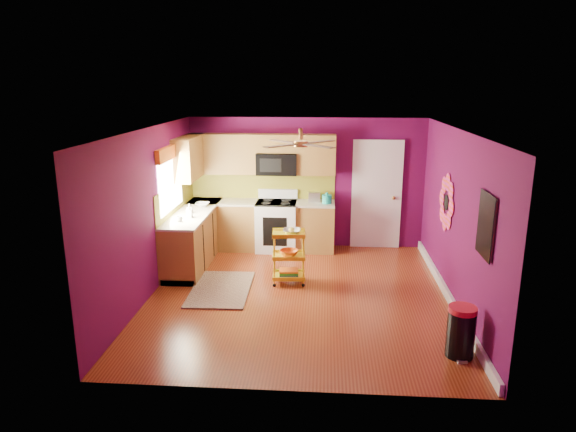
{
  "coord_description": "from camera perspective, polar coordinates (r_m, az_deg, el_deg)",
  "views": [
    {
      "loc": [
        0.36,
        -7.24,
        3.16
      ],
      "look_at": [
        -0.2,
        0.4,
        1.14
      ],
      "focal_mm": 32.0,
      "sensor_mm": 36.0,
      "label": 1
    }
  ],
  "objects": [
    {
      "name": "ground",
      "position": [
        7.91,
        1.25,
        -8.78
      ],
      "size": [
        5.0,
        5.0,
        0.0
      ],
      "primitive_type": "plane",
      "color": "maroon",
      "rests_on": "ground"
    },
    {
      "name": "toaster",
      "position": [
        9.74,
        2.94,
        2.13
      ],
      "size": [
        0.22,
        0.15,
        0.18
      ],
      "primitive_type": "cube",
      "color": "beige",
      "rests_on": "lower_cabinets"
    },
    {
      "name": "trash_can",
      "position": [
        6.49,
        18.66,
        -12.08
      ],
      "size": [
        0.39,
        0.4,
        0.63
      ],
      "color": "black",
      "rests_on": "ground"
    },
    {
      "name": "rolling_cart",
      "position": [
        8.19,
        0.14,
        -4.32
      ],
      "size": [
        0.54,
        0.41,
        0.93
      ],
      "color": "yellow",
      "rests_on": "ground"
    },
    {
      "name": "left_window",
      "position": [
        8.8,
        -12.96,
        5.09
      ],
      "size": [
        0.08,
        1.35,
        1.08
      ],
      "color": "white",
      "rests_on": "ground"
    },
    {
      "name": "upper_cabinetry",
      "position": [
        9.64,
        -5.44,
        6.6
      ],
      "size": [
        2.8,
        2.3,
        1.26
      ],
      "color": "brown",
      "rests_on": "ground"
    },
    {
      "name": "room_envelope",
      "position": [
        7.4,
        1.52,
        2.87
      ],
      "size": [
        4.54,
        5.04,
        2.52
      ],
      "color": "#55093E",
      "rests_on": "ground"
    },
    {
      "name": "lower_cabinets",
      "position": [
        9.61,
        -6.21,
        -1.79
      ],
      "size": [
        2.81,
        2.31,
        0.94
      ],
      "color": "brown",
      "rests_on": "ground"
    },
    {
      "name": "shag_rug",
      "position": [
        8.16,
        -7.45,
        -8.03
      ],
      "size": [
        0.93,
        1.48,
        0.02
      ],
      "primitive_type": "cube",
      "rotation": [
        0.0,
        0.0,
        0.02
      ],
      "color": "black",
      "rests_on": "ground"
    },
    {
      "name": "right_wall_art",
      "position": [
        7.35,
        18.79,
        0.47
      ],
      "size": [
        0.04,
        2.74,
        1.04
      ],
      "color": "black",
      "rests_on": "ground"
    },
    {
      "name": "panel_door",
      "position": [
        9.99,
        9.8,
        2.22
      ],
      "size": [
        0.95,
        0.11,
        2.15
      ],
      "color": "white",
      "rests_on": "ground"
    },
    {
      "name": "teal_kettle",
      "position": [
        9.62,
        4.33,
        1.91
      ],
      "size": [
        0.18,
        0.18,
        0.21
      ],
      "color": "#16A595",
      "rests_on": "lower_cabinets"
    },
    {
      "name": "soap_bottle_b",
      "position": [
        9.03,
        -10.88,
        0.81
      ],
      "size": [
        0.13,
        0.13,
        0.16
      ],
      "primitive_type": "imported",
      "color": "white",
      "rests_on": "lower_cabinets"
    },
    {
      "name": "electric_range",
      "position": [
        9.83,
        -1.27,
        -1.03
      ],
      "size": [
        0.76,
        0.66,
        1.13
      ],
      "color": "white",
      "rests_on": "ground"
    },
    {
      "name": "ceiling_fan",
      "position": [
        7.5,
        1.43,
        8.11
      ],
      "size": [
        1.01,
        1.01,
        0.26
      ],
      "color": "#BF8C3F",
      "rests_on": "ground"
    },
    {
      "name": "counter_cup",
      "position": [
        8.54,
        -12.01,
        -0.32
      ],
      "size": [
        0.11,
        0.11,
        0.09
      ],
      "primitive_type": "imported",
      "color": "white",
      "rests_on": "lower_cabinets"
    },
    {
      "name": "soap_bottle_a",
      "position": [
        8.74,
        -10.92,
        0.5
      ],
      "size": [
        0.09,
        0.1,
        0.21
      ],
      "primitive_type": "imported",
      "color": "#EA3F72",
      "rests_on": "lower_cabinets"
    },
    {
      "name": "counter_dish",
      "position": [
        9.52,
        -9.49,
        1.28
      ],
      "size": [
        0.25,
        0.25,
        0.06
      ],
      "primitive_type": "imported",
      "color": "white",
      "rests_on": "lower_cabinets"
    }
  ]
}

